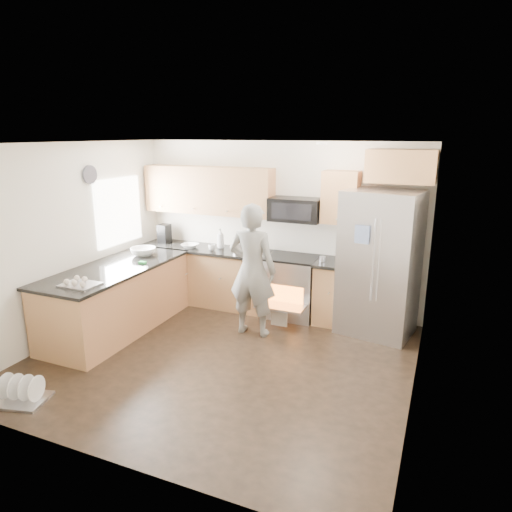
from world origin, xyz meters
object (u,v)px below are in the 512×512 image
at_px(stove_range, 292,273).
at_px(dish_rack, 22,394).
at_px(refrigerator, 379,264).
at_px(person, 252,270).

bearing_deg(stove_range, dish_rack, -118.93).
relative_size(stove_range, dish_rack, 3.18).
xyz_separation_m(stove_range, refrigerator, (1.28, -0.11, 0.32)).
height_order(refrigerator, person, refrigerator).
distance_m(stove_range, person, 0.91).
relative_size(refrigerator, person, 1.09).
xyz_separation_m(refrigerator, dish_rack, (-3.11, -3.21, -0.91)).
bearing_deg(stove_range, person, -109.34).
bearing_deg(dish_rack, person, 58.19).
bearing_deg(person, refrigerator, -156.45).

